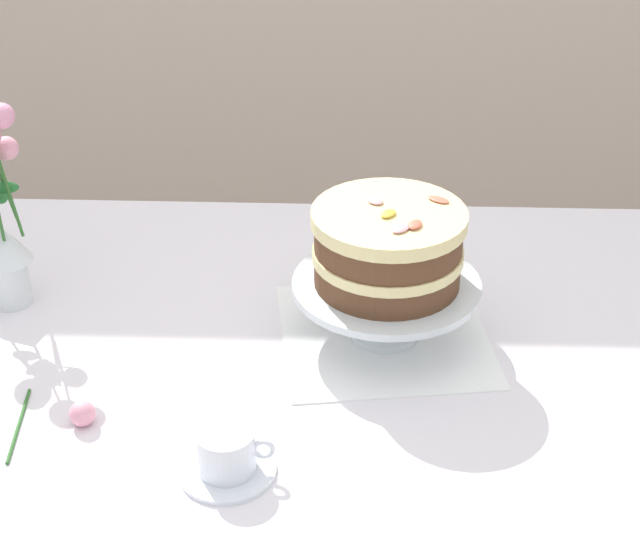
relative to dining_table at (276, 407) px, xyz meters
The scene contains 6 objects.
dining_table is the anchor object (origin of this frame).
linen_napkin 0.20m from the dining_table, 23.08° to the left, with size 0.32×0.32×0.00m, color white.
cake_stand 0.25m from the dining_table, 23.08° to the left, with size 0.29×0.29×0.10m.
layer_cake 0.31m from the dining_table, 23.06° to the left, with size 0.23×0.23×0.13m.
teacup 0.28m from the dining_table, 99.71° to the right, with size 0.13×0.13×0.07m.
fallen_rose 0.33m from the dining_table, 148.31° to the right, with size 0.12×0.16×0.04m.
Camera 1 is at (0.11, -1.24, 1.62)m, focal length 55.43 mm.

